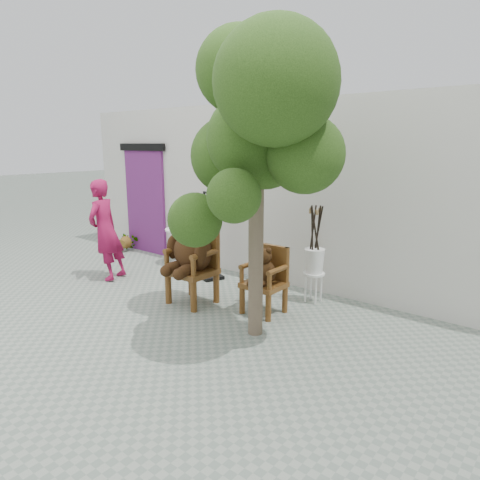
% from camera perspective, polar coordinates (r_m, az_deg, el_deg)
% --- Properties ---
extents(ground_plane, '(60.00, 60.00, 0.00)m').
position_cam_1_polar(ground_plane, '(5.89, -13.23, -10.79)').
color(ground_plane, gray).
rests_on(ground_plane, ground).
extents(back_wall, '(9.00, 1.00, 3.00)m').
position_cam_1_polar(back_wall, '(7.73, 4.67, 6.60)').
color(back_wall, silver).
rests_on(back_wall, ground).
extents(doorway, '(1.40, 0.11, 2.33)m').
position_cam_1_polar(doorway, '(9.44, -12.50, 5.40)').
color(doorway, '#642164').
rests_on(doorway, ground).
extents(chair_big, '(0.71, 0.76, 1.44)m').
position_cam_1_polar(chair_big, '(6.25, -6.46, -1.38)').
color(chair_big, '#4E2E10').
rests_on(chair_big, ground).
extents(chair_small, '(0.54, 0.51, 0.95)m').
position_cam_1_polar(chair_small, '(5.93, 3.38, -4.44)').
color(chair_small, '#4E2E10').
rests_on(chair_small, ground).
extents(person, '(0.59, 0.73, 1.73)m').
position_cam_1_polar(person, '(7.72, -17.50, 1.26)').
color(person, maroon).
rests_on(person, ground).
extents(cafe_table, '(0.60, 0.60, 0.70)m').
position_cam_1_polar(cafe_table, '(8.44, -7.88, -0.27)').
color(cafe_table, white).
rests_on(cafe_table, ground).
extents(display_stand, '(0.55, 0.49, 1.51)m').
position_cam_1_polar(display_stand, '(7.46, -4.11, -0.75)').
color(display_stand, black).
rests_on(display_stand, ground).
extents(stool_bucket, '(0.32, 0.32, 1.45)m').
position_cam_1_polar(stool_bucket, '(6.38, 9.89, -2.69)').
color(stool_bucket, white).
rests_on(stool_bucket, ground).
extents(tree, '(2.17, 1.82, 3.70)m').
position_cam_1_polar(tree, '(4.90, 2.22, 15.83)').
color(tree, '#4F3F2F').
rests_on(tree, ground).
extents(potted_plant, '(0.54, 0.51, 0.48)m').
position_cam_1_polar(potted_plant, '(9.78, -14.74, 0.00)').
color(potted_plant, '#1A350E').
rests_on(potted_plant, ground).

